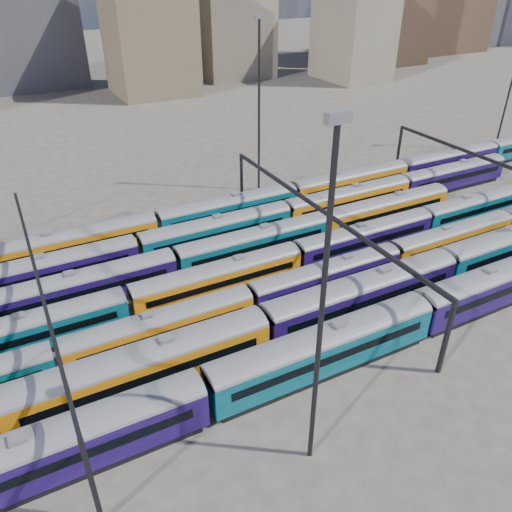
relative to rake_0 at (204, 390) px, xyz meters
name	(u,v)px	position (x,y,z in m)	size (l,w,h in m)	color
ground	(241,289)	(10.47, 15.00, -2.91)	(500.00, 500.00, 0.00)	#403C36
rake_0	(204,390)	(0.00, 0.00, 0.00)	(134.75, 3.28, 5.54)	black
rake_1	(143,364)	(-3.42, 5.00, 0.04)	(113.67, 3.33, 5.62)	black
rake_2	(327,275)	(18.50, 10.00, -0.50)	(93.15, 2.73, 4.58)	black
rake_3	(218,276)	(7.82, 15.00, -0.37)	(98.43, 2.88, 4.85)	black
rake_4	(83,285)	(-5.49, 20.00, -0.30)	(101.05, 2.96, 4.98)	black
rake_5	(217,229)	(12.08, 25.00, -0.28)	(101.79, 2.98, 5.02)	black
rake_6	(293,193)	(26.38, 30.00, -0.26)	(123.21, 3.01, 5.06)	black
gantry_1	(39,286)	(-9.53, 15.00, 3.88)	(0.35, 40.35, 8.03)	black
gantry_2	(319,217)	(20.47, 15.00, 3.88)	(0.35, 40.35, 8.03)	black
gantry_3	(501,172)	(50.47, 15.00, 3.88)	(0.35, 40.35, 8.03)	black
mast_2	(322,304)	(5.47, -7.00, 11.06)	(1.40, 0.50, 25.60)	black
mast_3	(259,101)	(25.47, 39.00, 11.06)	(1.40, 0.50, 25.60)	black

